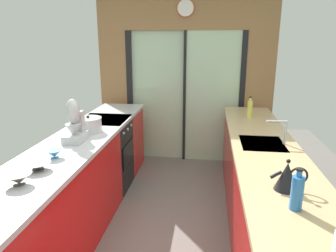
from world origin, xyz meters
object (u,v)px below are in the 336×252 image
(stand_mixer, at_px, (75,125))
(soap_bottle_far, at_px, (250,108))
(mixing_bowl_mid, at_px, (38,166))
(kettle, at_px, (287,176))
(mixing_bowl_near, at_px, (19,179))
(stock_pot, at_px, (88,125))
(oven_range, at_px, (106,154))
(soap_bottle_near, at_px, (297,192))
(mixing_bowl_far, at_px, (54,153))

(stand_mixer, height_order, soap_bottle_far, stand_mixer)
(mixing_bowl_mid, xyz_separation_m, kettle, (1.78, -0.09, 0.06))
(mixing_bowl_near, xyz_separation_m, kettle, (1.78, 0.16, 0.05))
(mixing_bowl_near, xyz_separation_m, stock_pot, (0.00, 1.27, 0.03))
(oven_range, relative_size, mixing_bowl_near, 5.03)
(mixing_bowl_mid, distance_m, kettle, 1.79)
(stand_mixer, height_order, kettle, stand_mixer)
(mixing_bowl_mid, height_order, soap_bottle_near, soap_bottle_near)
(kettle, bearing_deg, oven_range, 137.34)
(mixing_bowl_mid, bearing_deg, kettle, -2.80)
(mixing_bowl_far, height_order, kettle, kettle)
(stock_pot, bearing_deg, stand_mixer, -90.00)
(kettle, bearing_deg, stock_pot, 148.03)
(mixing_bowl_far, relative_size, stock_pot, 0.51)
(kettle, bearing_deg, mixing_bowl_far, 169.04)
(soap_bottle_far, bearing_deg, kettle, -89.93)
(mixing_bowl_mid, bearing_deg, oven_range, 90.67)
(stock_pot, bearing_deg, oven_range, 91.93)
(stand_mixer, bearing_deg, stock_pot, 90.00)
(mixing_bowl_near, distance_m, stand_mixer, 0.94)
(soap_bottle_near, bearing_deg, oven_range, 133.36)
(oven_range, distance_m, stand_mixer, 1.08)
(oven_range, distance_m, mixing_bowl_far, 1.41)
(stock_pot, bearing_deg, kettle, -31.97)
(stand_mixer, distance_m, kettle, 1.94)
(mixing_bowl_near, relative_size, stock_pot, 0.64)
(mixing_bowl_far, bearing_deg, stock_pot, 90.00)
(soap_bottle_near, xyz_separation_m, soap_bottle_far, (0.00, 2.25, 0.00))
(mixing_bowl_near, bearing_deg, stock_pot, 90.00)
(mixing_bowl_far, bearing_deg, soap_bottle_near, -18.34)
(mixing_bowl_far, xyz_separation_m, soap_bottle_far, (1.78, 1.66, 0.07))
(mixing_bowl_far, height_order, stand_mixer, stand_mixer)
(mixing_bowl_near, bearing_deg, stand_mixer, 90.00)
(mixing_bowl_near, distance_m, stock_pot, 1.27)
(oven_range, relative_size, soap_bottle_far, 3.54)
(soap_bottle_far, bearing_deg, mixing_bowl_far, -136.93)
(kettle, distance_m, soap_bottle_near, 0.25)
(mixing_bowl_mid, height_order, soap_bottle_far, soap_bottle_far)
(kettle, relative_size, soap_bottle_near, 0.95)
(soap_bottle_far, bearing_deg, soap_bottle_near, -90.00)
(oven_range, distance_m, mixing_bowl_mid, 1.65)
(oven_range, relative_size, stock_pot, 3.24)
(oven_range, relative_size, mixing_bowl_mid, 4.73)
(soap_bottle_near, bearing_deg, mixing_bowl_near, 177.21)
(mixing_bowl_mid, xyz_separation_m, mixing_bowl_far, (0.00, 0.26, 0.00))
(stand_mixer, height_order, stock_pot, stand_mixer)
(mixing_bowl_near, bearing_deg, soap_bottle_far, 50.61)
(oven_range, bearing_deg, mixing_bowl_near, -89.42)
(mixing_bowl_mid, height_order, stock_pot, stock_pot)
(mixing_bowl_mid, bearing_deg, stock_pot, 90.00)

